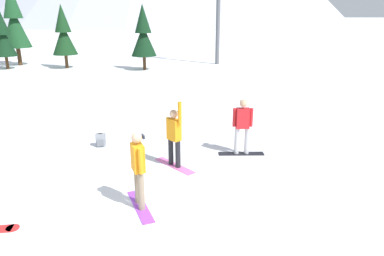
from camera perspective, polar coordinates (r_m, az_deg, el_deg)
ground_plane at (r=7.74m, az=-6.90°, el=-15.57°), size 800.00×800.00×0.00m
snowboarder_foreground at (r=8.00m, az=-8.70°, el=-6.51°), size 0.90×1.52×1.82m
snowboarder_midground at (r=10.05m, az=-2.92°, el=-1.32°), size 1.29×1.28×1.99m
snowboarder_background at (r=11.03m, az=8.19°, el=0.40°), size 1.46×0.37×1.79m
backpack_grey at (r=12.21m, az=-14.59°, el=-1.93°), size 0.35×0.30×0.47m
pine_tree_short at (r=34.09m, az=-26.95°, el=15.30°), size 2.34×2.34×6.82m
pine_tree_slender at (r=28.25m, az=-7.92°, el=14.81°), size 1.97×1.97×5.00m
pine_tree_tall at (r=32.05m, az=-28.37°, el=12.96°), size 1.77×1.77×4.71m
pine_tree_young at (r=30.69m, az=-20.15°, el=14.17°), size 1.95×1.95×5.01m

